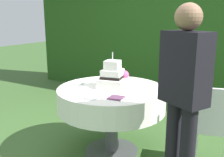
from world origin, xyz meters
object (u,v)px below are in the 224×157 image
serving_plate_right (151,84)px  garden_chair (215,122)px  serving_plate_far (91,97)px  napkin_stack (116,98)px  serving_plate_near (79,84)px  standing_person (183,93)px  wedding_cake (113,77)px  cake_table (112,100)px  serving_plate_left (82,88)px

serving_plate_right → garden_chair: size_ratio=0.15×
serving_plate_far → napkin_stack: 0.23m
serving_plate_near → standing_person: 1.33m
wedding_cake → standing_person: standing_person is taller
napkin_stack → garden_chair: garden_chair is taller
wedding_cake → garden_chair: wedding_cake is taller
serving_plate_far → serving_plate_right: 0.81m
wedding_cake → serving_plate_right: bearing=43.5°
serving_plate_near → garden_chair: (1.45, 0.17, -0.22)m
serving_plate_near → napkin_stack: bearing=-21.3°
cake_table → serving_plate_near: serving_plate_near is taller
cake_table → standing_person: (0.87, -0.40, 0.31)m
serving_plate_right → serving_plate_near: bearing=-150.8°
cake_table → standing_person: 1.01m
wedding_cake → serving_plate_left: bearing=-138.4°
garden_chair → standing_person: 0.68m
garden_chair → serving_plate_right: bearing=162.9°
serving_plate_far → serving_plate_right: bearing=68.0°
cake_table → napkin_stack: bearing=-53.5°
cake_table → wedding_cake: (-0.00, 0.04, 0.24)m
serving_plate_left → standing_person: bearing=-11.2°
cake_table → serving_plate_near: (-0.40, -0.05, 0.14)m
wedding_cake → serving_plate_far: bearing=-87.8°
serving_plate_far → serving_plate_left: size_ratio=1.03×
serving_plate_far → garden_chair: size_ratio=0.15×
serving_plate_far → napkin_stack: same height
serving_plate_right → serving_plate_far: bearing=-112.0°
wedding_cake → serving_plate_left: (-0.25, -0.22, -0.10)m
cake_table → wedding_cake: 0.25m
serving_plate_left → garden_chair: (1.31, 0.30, -0.22)m
wedding_cake → serving_plate_left: wedding_cake is taller
wedding_cake → standing_person: (0.87, -0.45, 0.07)m
cake_table → serving_plate_near: bearing=-172.6°
serving_plate_right → garden_chair: 0.80m
cake_table → serving_plate_far: (0.01, -0.40, 0.14)m
wedding_cake → serving_plate_right: wedding_cake is taller
serving_plate_far → garden_chair: 1.18m
wedding_cake → garden_chair: bearing=4.1°
cake_table → serving_plate_right: 0.49m
garden_chair → napkin_stack: bearing=-153.8°
wedding_cake → serving_plate_right: 0.45m
wedding_cake → garden_chair: size_ratio=0.43×
garden_chair → serving_plate_left: bearing=-167.1°
wedding_cake → napkin_stack: wedding_cake is taller
serving_plate_near → serving_plate_right: (0.71, 0.40, 0.00)m
napkin_stack → garden_chair: bearing=26.2°
cake_table → serving_plate_left: (-0.26, -0.18, 0.14)m
serving_plate_near → garden_chair: 1.48m
cake_table → napkin_stack: (0.22, -0.29, 0.14)m
serving_plate_right → standing_person: size_ratio=0.08×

